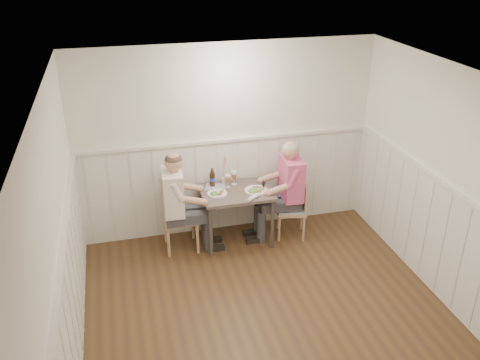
{
  "coord_description": "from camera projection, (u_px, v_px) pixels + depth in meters",
  "views": [
    {
      "loc": [
        -1.41,
        -3.91,
        3.74
      ],
      "look_at": [
        0.02,
        1.64,
        1.0
      ],
      "focal_mm": 38.0,
      "sensor_mm": 36.0,
      "label": 1
    }
  ],
  "objects": [
    {
      "name": "ground_plane",
      "position": [
        277.0,
        331.0,
        5.35
      ],
      "size": [
        4.5,
        4.5,
        0.0
      ],
      "primitive_type": "plane",
      "color": "#48301D"
    },
    {
      "name": "beer_glass_a",
      "position": [
        234.0,
        176.0,
        6.75
      ],
      "size": [
        0.08,
        0.08,
        0.19
      ],
      "color": "silver",
      "rests_on": "dining_table"
    },
    {
      "name": "chair_right",
      "position": [
        295.0,
        207.0,
        6.88
      ],
      "size": [
        0.47,
        0.47,
        0.82
      ],
      "color": "tan",
      "rests_on": "ground"
    },
    {
      "name": "beer_glass_b",
      "position": [
        228.0,
        179.0,
        6.68
      ],
      "size": [
        0.07,
        0.07,
        0.18
      ],
      "color": "silver",
      "rests_on": "dining_table"
    },
    {
      "name": "man_in_pink",
      "position": [
        287.0,
        197.0,
        6.83
      ],
      "size": [
        0.66,
        0.46,
        1.41
      ],
      "color": "#3F3F47",
      "rests_on": "ground"
    },
    {
      "name": "diner_cream",
      "position": [
        178.0,
        211.0,
        6.48
      ],
      "size": [
        0.66,
        0.46,
        1.41
      ],
      "color": "#3F3F47",
      "rests_on": "ground"
    },
    {
      "name": "plate_man",
      "position": [
        256.0,
        190.0,
        6.61
      ],
      "size": [
        0.3,
        0.3,
        0.08
      ],
      "color": "white",
      "rests_on": "dining_table"
    },
    {
      "name": "beer_bottle",
      "position": [
        212.0,
        178.0,
        6.71
      ],
      "size": [
        0.07,
        0.07,
        0.26
      ],
      "color": "#30200F",
      "rests_on": "dining_table"
    },
    {
      "name": "gingham_mat",
      "position": [
        216.0,
        187.0,
        6.73
      ],
      "size": [
        0.32,
        0.28,
        0.01
      ],
      "color": "#5266A5",
      "rests_on": "dining_table"
    },
    {
      "name": "wainscot",
      "position": [
        259.0,
        241.0,
        5.65
      ],
      "size": [
        4.0,
        4.49,
        1.34
      ],
      "color": "white",
      "rests_on": "ground"
    },
    {
      "name": "rolled_napkin",
      "position": [
        254.0,
        197.0,
        6.42
      ],
      "size": [
        0.21,
        0.17,
        0.05
      ],
      "color": "white",
      "rests_on": "dining_table"
    },
    {
      "name": "chair_left",
      "position": [
        176.0,
        215.0,
        6.56
      ],
      "size": [
        0.45,
        0.45,
        0.93
      ],
      "color": "tan",
      "rests_on": "ground"
    },
    {
      "name": "grass_vase",
      "position": [
        223.0,
        171.0,
        6.73
      ],
      "size": [
        0.05,
        0.05,
        0.43
      ],
      "color": "silver",
      "rests_on": "dining_table"
    },
    {
      "name": "dining_table",
      "position": [
        236.0,
        198.0,
        6.68
      ],
      "size": [
        0.92,
        0.7,
        0.75
      ],
      "color": "brown",
      "rests_on": "ground"
    },
    {
      "name": "room_shell",
      "position": [
        282.0,
        204.0,
        4.69
      ],
      "size": [
        4.04,
        4.54,
        2.6
      ],
      "color": "white",
      "rests_on": "ground"
    },
    {
      "name": "plate_diner",
      "position": [
        217.0,
        193.0,
        6.53
      ],
      "size": [
        0.26,
        0.26,
        0.07
      ],
      "color": "white",
      "rests_on": "dining_table"
    }
  ]
}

